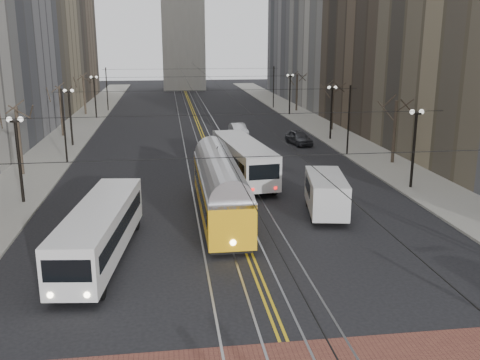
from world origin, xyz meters
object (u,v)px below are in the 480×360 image
object	(u,v)px
streetcar	(220,193)
sedan_silver	(238,130)
rear_bus	(243,161)
sedan_grey	(299,137)
cargo_van	(326,196)
transit_bus	(100,233)

from	to	relation	value
streetcar	sedan_silver	xyz separation A→B (m)	(4.90, 28.09, -0.82)
rear_bus	sedan_grey	bearing A→B (deg)	53.92
cargo_van	sedan_grey	bearing A→B (deg)	90.01
cargo_van	rear_bus	bearing A→B (deg)	122.78
transit_bus	sedan_silver	xyz separation A→B (m)	(11.43, 33.73, -0.65)
cargo_van	sedan_grey	world-z (taller)	cargo_van
streetcar	cargo_van	xyz separation A→B (m)	(6.62, -0.33, -0.30)
rear_bus	sedan_grey	xyz separation A→B (m)	(7.86, 13.72, -0.78)
streetcar	rear_bus	xyz separation A→B (m)	(2.70, 8.89, -0.04)
streetcar	cargo_van	bearing A→B (deg)	-2.80
transit_bus	sedan_silver	bearing A→B (deg)	78.16
cargo_van	sedan_silver	size ratio (longest dim) A/B	1.27
transit_bus	sedan_silver	distance (m)	35.62
sedan_grey	sedan_silver	world-z (taller)	sedan_grey
sedan_silver	transit_bus	bearing A→B (deg)	-113.27
transit_bus	cargo_van	bearing A→B (deg)	28.85
transit_bus	sedan_grey	bearing A→B (deg)	65.70
sedan_silver	sedan_grey	bearing A→B (deg)	-48.60
transit_bus	streetcar	world-z (taller)	streetcar
cargo_van	sedan_grey	xyz separation A→B (m)	(3.94, 22.94, -0.51)
transit_bus	cargo_van	size ratio (longest dim) A/B	1.95
streetcar	sedan_grey	bearing A→B (deg)	65.06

